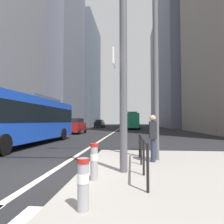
{
  "coord_description": "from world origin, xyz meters",
  "views": [
    {
      "loc": [
        2.46,
        -6.03,
        1.58
      ],
      "look_at": [
        -1.54,
        36.77,
        3.56
      ],
      "focal_mm": 32.26,
      "sensor_mm": 36.0,
      "label": 1
    }
  ],
  "objects_px": {
    "car_oncoming_mid": "(100,124)",
    "car_receding_near": "(136,124)",
    "car_receding_far": "(131,123)",
    "car_oncoming_far": "(75,126)",
    "bollard_right": "(94,160)",
    "city_bus_blue_oncoming": "(25,117)",
    "bollard_left": "(83,181)",
    "traffic_signal_gantry": "(58,37)",
    "street_lamp_post": "(155,24)",
    "city_bus_red_receding": "(132,120)",
    "pedestrian_waiting": "(153,136)"
  },
  "relations": [
    {
      "from": "city_bus_red_receding",
      "to": "car_oncoming_mid",
      "type": "distance_m",
      "value": 10.27
    },
    {
      "from": "car_receding_far",
      "to": "bollard_left",
      "type": "bearing_deg",
      "value": -90.7
    },
    {
      "from": "car_oncoming_mid",
      "to": "car_receding_far",
      "type": "xyz_separation_m",
      "value": [
        7.53,
        15.74,
        -0.0
      ]
    },
    {
      "from": "car_oncoming_mid",
      "to": "traffic_signal_gantry",
      "type": "xyz_separation_m",
      "value": [
        5.38,
        -42.47,
        3.11
      ]
    },
    {
      "from": "pedestrian_waiting",
      "to": "car_receding_near",
      "type": "bearing_deg",
      "value": 89.45
    },
    {
      "from": "city_bus_red_receding",
      "to": "bollard_right",
      "type": "bearing_deg",
      "value": -91.88
    },
    {
      "from": "car_receding_near",
      "to": "bollard_left",
      "type": "xyz_separation_m",
      "value": [
        -1.97,
        -48.24,
        -0.37
      ]
    },
    {
      "from": "city_bus_red_receding",
      "to": "bollard_left",
      "type": "distance_m",
      "value": 38.47
    },
    {
      "from": "city_bus_blue_oncoming",
      "to": "traffic_signal_gantry",
      "type": "relative_size",
      "value": 2.0
    },
    {
      "from": "car_oncoming_mid",
      "to": "car_oncoming_far",
      "type": "xyz_separation_m",
      "value": [
        0.58,
        -23.32,
        -0.0
      ]
    },
    {
      "from": "city_bus_red_receding",
      "to": "pedestrian_waiting",
      "type": "height_order",
      "value": "city_bus_red_receding"
    },
    {
      "from": "car_oncoming_far",
      "to": "car_receding_far",
      "type": "bearing_deg",
      "value": 79.92
    },
    {
      "from": "car_receding_near",
      "to": "car_receding_far",
      "type": "height_order",
      "value": "same"
    },
    {
      "from": "city_bus_red_receding",
      "to": "car_oncoming_far",
      "type": "height_order",
      "value": "city_bus_red_receding"
    },
    {
      "from": "bollard_left",
      "to": "pedestrian_waiting",
      "type": "xyz_separation_m",
      "value": [
        1.54,
        4.09,
        0.45
      ]
    },
    {
      "from": "car_oncoming_mid",
      "to": "pedestrian_waiting",
      "type": "height_order",
      "value": "car_oncoming_mid"
    },
    {
      "from": "city_bus_blue_oncoming",
      "to": "car_receding_near",
      "type": "xyz_separation_m",
      "value": [
        8.15,
        38.81,
        -0.85
      ]
    },
    {
      "from": "car_receding_far",
      "to": "car_oncoming_far",
      "type": "relative_size",
      "value": 1.02
    },
    {
      "from": "traffic_signal_gantry",
      "to": "bollard_right",
      "type": "xyz_separation_m",
      "value": [
        1.27,
        -0.85,
        -3.46
      ]
    },
    {
      "from": "car_receding_far",
      "to": "pedestrian_waiting",
      "type": "height_order",
      "value": "car_receding_far"
    },
    {
      "from": "pedestrian_waiting",
      "to": "traffic_signal_gantry",
      "type": "bearing_deg",
      "value": -152.12
    },
    {
      "from": "city_bus_red_receding",
      "to": "bollard_left",
      "type": "xyz_separation_m",
      "value": [
        -1.08,
        -38.43,
        -1.22
      ]
    },
    {
      "from": "city_bus_red_receding",
      "to": "street_lamp_post",
      "type": "xyz_separation_m",
      "value": [
        0.63,
        -34.01,
        3.45
      ]
    },
    {
      "from": "bollard_left",
      "to": "city_bus_blue_oncoming",
      "type": "bearing_deg",
      "value": 123.23
    },
    {
      "from": "car_oncoming_mid",
      "to": "bollard_left",
      "type": "relative_size",
      "value": 5.49
    },
    {
      "from": "car_oncoming_mid",
      "to": "car_receding_near",
      "type": "distance_m",
      "value": 9.33
    },
    {
      "from": "pedestrian_waiting",
      "to": "bollard_right",
      "type": "bearing_deg",
      "value": -124.78
    },
    {
      "from": "bollard_left",
      "to": "car_receding_near",
      "type": "bearing_deg",
      "value": 87.66
    },
    {
      "from": "bollard_left",
      "to": "bollard_right",
      "type": "bearing_deg",
      "value": 94.48
    },
    {
      "from": "car_receding_near",
      "to": "car_receding_far",
      "type": "xyz_separation_m",
      "value": [
        -1.22,
        12.5,
        0.0
      ]
    },
    {
      "from": "car_oncoming_mid",
      "to": "bollard_left",
      "type": "height_order",
      "value": "car_oncoming_mid"
    },
    {
      "from": "traffic_signal_gantry",
      "to": "pedestrian_waiting",
      "type": "relative_size",
      "value": 3.64
    },
    {
      "from": "car_receding_near",
      "to": "traffic_signal_gantry",
      "type": "distance_m",
      "value": 45.94
    },
    {
      "from": "bollard_left",
      "to": "pedestrian_waiting",
      "type": "relative_size",
      "value": 0.51
    },
    {
      "from": "car_receding_far",
      "to": "pedestrian_waiting",
      "type": "xyz_separation_m",
      "value": [
        0.8,
        -56.66,
        0.07
      ]
    },
    {
      "from": "traffic_signal_gantry",
      "to": "bollard_right",
      "type": "distance_m",
      "value": 3.78
    },
    {
      "from": "street_lamp_post",
      "to": "pedestrian_waiting",
      "type": "relative_size",
      "value": 4.86
    },
    {
      "from": "city_bus_red_receding",
      "to": "street_lamp_post",
      "type": "distance_m",
      "value": 34.19
    },
    {
      "from": "car_oncoming_far",
      "to": "pedestrian_waiting",
      "type": "bearing_deg",
      "value": -66.24
    },
    {
      "from": "bollard_left",
      "to": "bollard_right",
      "type": "height_order",
      "value": "bollard_right"
    },
    {
      "from": "car_oncoming_far",
      "to": "street_lamp_post",
      "type": "relative_size",
      "value": 0.52
    },
    {
      "from": "city_bus_blue_oncoming",
      "to": "bollard_left",
      "type": "height_order",
      "value": "city_bus_blue_oncoming"
    },
    {
      "from": "car_receding_near",
      "to": "city_bus_red_receding",
      "type": "bearing_deg",
      "value": -95.21
    },
    {
      "from": "traffic_signal_gantry",
      "to": "car_receding_far",
      "type": "bearing_deg",
      "value": 87.89
    },
    {
      "from": "car_receding_near",
      "to": "bollard_right",
      "type": "xyz_separation_m",
      "value": [
        -2.1,
        -46.57,
        -0.35
      ]
    },
    {
      "from": "bollard_left",
      "to": "street_lamp_post",
      "type": "bearing_deg",
      "value": 68.86
    },
    {
      "from": "car_oncoming_far",
      "to": "street_lamp_post",
      "type": "height_order",
      "value": "street_lamp_post"
    },
    {
      "from": "car_oncoming_mid",
      "to": "street_lamp_post",
      "type": "distance_m",
      "value": 41.68
    },
    {
      "from": "car_receding_far",
      "to": "bollard_left",
      "type": "height_order",
      "value": "car_receding_far"
    },
    {
      "from": "bollard_right",
      "to": "pedestrian_waiting",
      "type": "bearing_deg",
      "value": 55.22
    }
  ]
}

